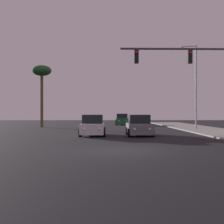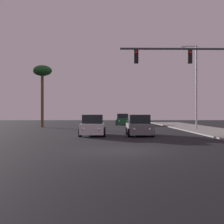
{
  "view_description": "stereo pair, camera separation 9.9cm",
  "coord_description": "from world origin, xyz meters",
  "px_view_note": "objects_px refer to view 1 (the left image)",
  "views": [
    {
      "loc": [
        -0.88,
        -15.24,
        1.86
      ],
      "look_at": [
        -0.36,
        10.4,
        1.9
      ],
      "focal_mm": 50.0,
      "sensor_mm": 36.0,
      "label": 1
    },
    {
      "loc": [
        -0.78,
        -15.24,
        1.86
      ],
      "look_at": [
        -0.36,
        10.4,
        1.9
      ],
      "focal_mm": 50.0,
      "sensor_mm": 36.0,
      "label": 2
    }
  ],
  "objects_px": {
    "car_grey": "(139,126)",
    "car_white": "(93,126)",
    "palm_tree_mid": "(42,74)",
    "street_lamp": "(195,82)",
    "car_green": "(122,120)",
    "traffic_light_mast": "(196,71)"
  },
  "relations": [
    {
      "from": "traffic_light_mast",
      "to": "street_lamp",
      "type": "distance_m",
      "value": 12.46
    },
    {
      "from": "car_grey",
      "to": "car_white",
      "type": "xyz_separation_m",
      "value": [
        -3.72,
        0.1,
        0.0
      ]
    },
    {
      "from": "car_grey",
      "to": "palm_tree_mid",
      "type": "xyz_separation_m",
      "value": [
        -10.71,
        14.24,
        5.97
      ]
    },
    {
      "from": "car_white",
      "to": "street_lamp",
      "type": "bearing_deg",
      "value": -142.12
    },
    {
      "from": "car_green",
      "to": "traffic_light_mast",
      "type": "bearing_deg",
      "value": 100.36
    },
    {
      "from": "palm_tree_mid",
      "to": "traffic_light_mast",
      "type": "bearing_deg",
      "value": -51.65
    },
    {
      "from": "car_white",
      "to": "palm_tree_mid",
      "type": "xyz_separation_m",
      "value": [
        -6.99,
        14.14,
        5.97
      ]
    },
    {
      "from": "car_green",
      "to": "traffic_light_mast",
      "type": "xyz_separation_m",
      "value": [
        3.76,
        -25.73,
        3.97
      ]
    },
    {
      "from": "car_grey",
      "to": "street_lamp",
      "type": "relative_size",
      "value": 0.48
    },
    {
      "from": "palm_tree_mid",
      "to": "street_lamp",
      "type": "bearing_deg",
      "value": -18.87
    },
    {
      "from": "street_lamp",
      "to": "car_grey",
      "type": "bearing_deg",
      "value": -129.93
    },
    {
      "from": "car_grey",
      "to": "palm_tree_mid",
      "type": "height_order",
      "value": "palm_tree_mid"
    },
    {
      "from": "palm_tree_mid",
      "to": "car_green",
      "type": "bearing_deg",
      "value": 36.38
    },
    {
      "from": "car_grey",
      "to": "car_green",
      "type": "distance_m",
      "value": 21.97
    },
    {
      "from": "car_grey",
      "to": "palm_tree_mid",
      "type": "distance_m",
      "value": 18.79
    },
    {
      "from": "palm_tree_mid",
      "to": "car_grey",
      "type": "bearing_deg",
      "value": -53.06
    },
    {
      "from": "car_green",
      "to": "traffic_light_mast",
      "type": "height_order",
      "value": "traffic_light_mast"
    },
    {
      "from": "car_green",
      "to": "palm_tree_mid",
      "type": "xyz_separation_m",
      "value": [
        -10.49,
        -7.73,
        5.97
      ]
    },
    {
      "from": "car_green",
      "to": "traffic_light_mast",
      "type": "distance_m",
      "value": 26.31
    },
    {
      "from": "car_grey",
      "to": "car_white",
      "type": "bearing_deg",
      "value": -2.09
    },
    {
      "from": "car_grey",
      "to": "car_white",
      "type": "distance_m",
      "value": 3.72
    },
    {
      "from": "car_grey",
      "to": "street_lamp",
      "type": "bearing_deg",
      "value": -130.56
    }
  ]
}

